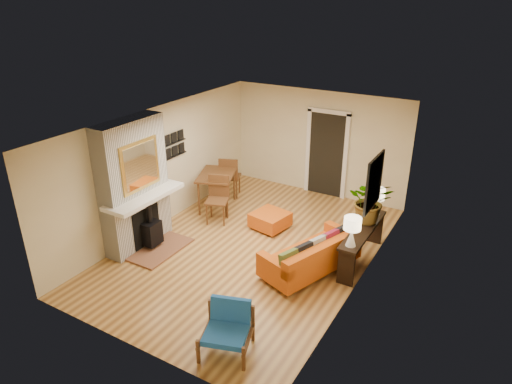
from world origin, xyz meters
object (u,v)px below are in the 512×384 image
Objects in this scene: lamp_near at (352,228)px; lamp_far at (377,198)px; dining_table at (220,181)px; blue_chair at (228,325)px; console_table at (363,235)px; houseplant at (370,201)px; ottoman at (270,220)px; sofa at (314,256)px.

lamp_near and lamp_far have the same top height.
dining_table is 3.90m from lamp_near.
blue_chair is 4.02m from lamp_far.
lamp_near reaches higher than console_table.
console_table is 0.66m from houseplant.
dining_table is (-1.51, 0.32, 0.48)m from ottoman.
ottoman is 1.52× the size of lamp_near.
lamp_near is at bearing 3.82° from sofa.
sofa is 2.42m from blue_chair.
lamp_far is (0.92, 3.86, 0.67)m from blue_chair.
sofa reaches higher than console_table.
sofa is 3.88× the size of lamp_far.
sofa is at bearing -121.02° from houseplant.
ottoman is at bearing 109.22° from blue_chair.
sofa is at bearing -114.04° from lamp_far.
console_table is (0.65, 0.76, 0.24)m from sofa.
sofa is 2.56× the size of ottoman.
dining_table is at bearing 170.03° from console_table.
blue_chair is at bearing -70.78° from ottoman.
ottoman is 3.69m from blue_chair.
sofa is at bearing -176.18° from lamp_near.
blue_chair is 0.98× the size of houseplant.
houseplant reaches higher than dining_table.
lamp_near is (0.92, 2.44, 0.67)m from blue_chair.
console_table is 3.43× the size of lamp_near.
dining_table reaches higher than console_table.
sofa is 3.88× the size of lamp_near.
dining_table is (-2.72, 3.80, 0.29)m from blue_chair.
console_table is (0.92, 3.16, 0.19)m from blue_chair.
dining_table is 3.68m from houseplant.
lamp_near reaches higher than dining_table.
sofa is at bearing 83.45° from blue_chair.
lamp_far is (0.65, 1.45, 0.73)m from sofa.
lamp_far is at bearing 65.96° from sofa.
blue_chair is 2.70m from lamp_near.
lamp_far reaches higher than ottoman.
houseplant reaches higher than blue_chair.
sofa is 1.49m from houseplant.
console_table is at bearing 90.00° from lamp_near.
houseplant is (2.13, -0.01, 0.96)m from ottoman.
lamp_far is (0.00, 1.41, 0.00)m from lamp_near.
ottoman is 2.33m from lamp_far.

